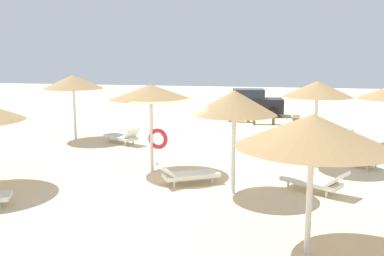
{
  "coord_description": "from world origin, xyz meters",
  "views": [
    {
      "loc": [
        3.13,
        -12.23,
        3.9
      ],
      "look_at": [
        0.0,
        3.0,
        1.2
      ],
      "focal_mm": 39.59,
      "sensor_mm": 36.0,
      "label": 1
    }
  ],
  "objects_px": {
    "parasol_4": "(151,93)",
    "lounger_3": "(355,156)",
    "lounger_4": "(187,174)",
    "parked_car": "(251,103)",
    "bench_0": "(264,118)",
    "parasol_7": "(313,131)",
    "lounger_0": "(338,131)",
    "lounger_2": "(122,136)",
    "bench_2": "(296,119)",
    "parasol_5": "(234,103)",
    "lounger_5": "(315,181)",
    "parasol_3": "(317,89)",
    "parasol_2": "(73,82)",
    "bench_1": "(239,116)"
  },
  "relations": [
    {
      "from": "parasol_5",
      "to": "lounger_0",
      "type": "height_order",
      "value": "parasol_5"
    },
    {
      "from": "parasol_4",
      "to": "parasol_5",
      "type": "relative_size",
      "value": 1.0
    },
    {
      "from": "parasol_3",
      "to": "lounger_4",
      "type": "distance_m",
      "value": 5.45
    },
    {
      "from": "parasol_5",
      "to": "lounger_3",
      "type": "height_order",
      "value": "parasol_5"
    },
    {
      "from": "parasol_2",
      "to": "parasol_7",
      "type": "xyz_separation_m",
      "value": [
        9.87,
        -9.65,
        -0.2
      ]
    },
    {
      "from": "parasol_3",
      "to": "bench_2",
      "type": "height_order",
      "value": "parasol_3"
    },
    {
      "from": "lounger_4",
      "to": "parked_car",
      "type": "xyz_separation_m",
      "value": [
        0.89,
        15.29,
        0.51
      ]
    },
    {
      "from": "parasol_4",
      "to": "parasol_5",
      "type": "bearing_deg",
      "value": -30.44
    },
    {
      "from": "lounger_3",
      "to": "bench_0",
      "type": "distance_m",
      "value": 9.08
    },
    {
      "from": "parasol_4",
      "to": "parasol_7",
      "type": "bearing_deg",
      "value": -46.94
    },
    {
      "from": "lounger_3",
      "to": "bench_0",
      "type": "bearing_deg",
      "value": 112.86
    },
    {
      "from": "lounger_0",
      "to": "bench_0",
      "type": "distance_m",
      "value": 4.74
    },
    {
      "from": "parasol_7",
      "to": "bench_0",
      "type": "xyz_separation_m",
      "value": [
        -1.45,
        15.78,
        -2.12
      ]
    },
    {
      "from": "parasol_2",
      "to": "lounger_0",
      "type": "distance_m",
      "value": 12.64
    },
    {
      "from": "parasol_5",
      "to": "parasol_7",
      "type": "relative_size",
      "value": 1.0
    },
    {
      "from": "lounger_5",
      "to": "bench_1",
      "type": "relative_size",
      "value": 1.28
    },
    {
      "from": "parasol_5",
      "to": "lounger_5",
      "type": "height_order",
      "value": "parasol_5"
    },
    {
      "from": "bench_2",
      "to": "parked_car",
      "type": "relative_size",
      "value": 0.37
    },
    {
      "from": "parasol_7",
      "to": "lounger_4",
      "type": "distance_m",
      "value": 5.57
    },
    {
      "from": "lounger_3",
      "to": "bench_2",
      "type": "xyz_separation_m",
      "value": [
        -1.74,
        8.51,
        0.04
      ]
    },
    {
      "from": "parasol_3",
      "to": "bench_2",
      "type": "xyz_separation_m",
      "value": [
        -0.29,
        9.11,
        -2.39
      ]
    },
    {
      "from": "bench_2",
      "to": "parasol_2",
      "type": "bearing_deg",
      "value": -148.46
    },
    {
      "from": "lounger_0",
      "to": "parked_car",
      "type": "height_order",
      "value": "parked_car"
    },
    {
      "from": "lounger_4",
      "to": "parked_car",
      "type": "relative_size",
      "value": 0.47
    },
    {
      "from": "parasol_4",
      "to": "parked_car",
      "type": "distance_m",
      "value": 14.42
    },
    {
      "from": "lounger_4",
      "to": "lounger_5",
      "type": "distance_m",
      "value": 3.76
    },
    {
      "from": "lounger_0",
      "to": "parasol_7",
      "type": "bearing_deg",
      "value": -99.7
    },
    {
      "from": "bench_0",
      "to": "parasol_7",
      "type": "bearing_deg",
      "value": -84.77
    },
    {
      "from": "lounger_2",
      "to": "parked_car",
      "type": "xyz_separation_m",
      "value": [
        4.96,
        10.02,
        0.5
      ]
    },
    {
      "from": "parasol_2",
      "to": "bench_2",
      "type": "relative_size",
      "value": 1.98
    },
    {
      "from": "parasol_4",
      "to": "lounger_4",
      "type": "height_order",
      "value": "parasol_4"
    },
    {
      "from": "lounger_3",
      "to": "bench_2",
      "type": "relative_size",
      "value": 1.25
    },
    {
      "from": "parasol_7",
      "to": "lounger_0",
      "type": "distance_m",
      "value": 13.07
    },
    {
      "from": "parasol_5",
      "to": "lounger_4",
      "type": "bearing_deg",
      "value": 159.8
    },
    {
      "from": "bench_1",
      "to": "bench_2",
      "type": "height_order",
      "value": "same"
    },
    {
      "from": "parasol_7",
      "to": "bench_1",
      "type": "distance_m",
      "value": 16.83
    },
    {
      "from": "parasol_4",
      "to": "lounger_3",
      "type": "xyz_separation_m",
      "value": [
        6.85,
        2.3,
        -2.35
      ]
    },
    {
      "from": "parasol_5",
      "to": "parked_car",
      "type": "distance_m",
      "value": 15.94
    },
    {
      "from": "lounger_3",
      "to": "lounger_5",
      "type": "bearing_deg",
      "value": -115.14
    },
    {
      "from": "parasol_4",
      "to": "lounger_5",
      "type": "relative_size",
      "value": 1.52
    },
    {
      "from": "lounger_0",
      "to": "lounger_2",
      "type": "relative_size",
      "value": 0.99
    },
    {
      "from": "lounger_3",
      "to": "parked_car",
      "type": "height_order",
      "value": "parked_car"
    },
    {
      "from": "lounger_5",
      "to": "parasol_7",
      "type": "bearing_deg",
      "value": -96.56
    },
    {
      "from": "lounger_2",
      "to": "bench_0",
      "type": "bearing_deg",
      "value": 47.93
    },
    {
      "from": "lounger_0",
      "to": "lounger_4",
      "type": "distance_m",
      "value": 10.35
    },
    {
      "from": "parasol_3",
      "to": "parasol_7",
      "type": "distance_m",
      "value": 6.84
    },
    {
      "from": "lounger_2",
      "to": "lounger_5",
      "type": "bearing_deg",
      "value": -33.88
    },
    {
      "from": "bench_1",
      "to": "bench_2",
      "type": "relative_size",
      "value": 1.0
    },
    {
      "from": "parked_car",
      "to": "parasol_4",
      "type": "bearing_deg",
      "value": -99.45
    },
    {
      "from": "lounger_2",
      "to": "lounger_3",
      "type": "bearing_deg",
      "value": -10.68
    }
  ]
}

